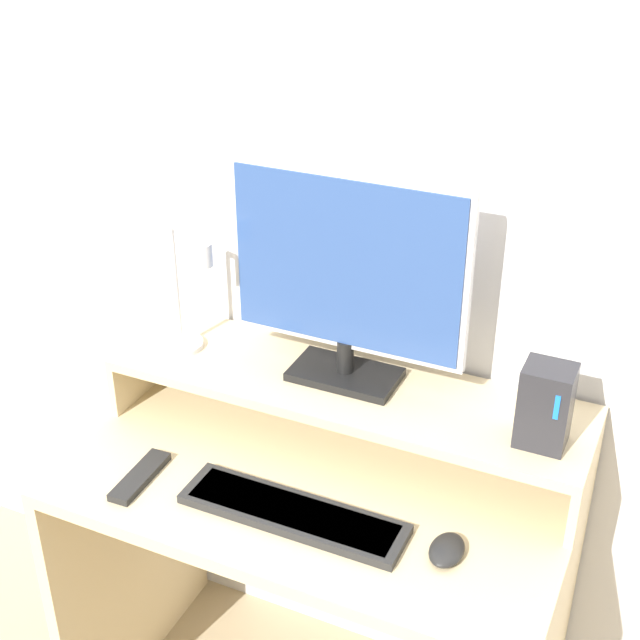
{
  "coord_description": "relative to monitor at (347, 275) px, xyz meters",
  "views": [
    {
      "loc": [
        0.62,
        -1.03,
        1.94
      ],
      "look_at": [
        -0.0,
        0.33,
        1.13
      ],
      "focal_mm": 50.0,
      "sensor_mm": 36.0,
      "label": 1
    }
  ],
  "objects": [
    {
      "name": "wall_back",
      "position": [
        0.01,
        0.16,
        0.09
      ],
      "size": [
        6.0,
        0.05,
        2.5
      ],
      "color": "silver",
      "rests_on": "ground_plane"
    },
    {
      "name": "monitor",
      "position": [
        0.0,
        0.0,
        0.0
      ],
      "size": [
        0.51,
        0.13,
        0.46
      ],
      "color": "black",
      "rests_on": "monitor_shelf"
    },
    {
      "name": "keyboard",
      "position": [
        0.02,
        -0.3,
        -0.38
      ],
      "size": [
        0.46,
        0.12,
        0.02
      ],
      "color": "#282828",
      "rests_on": "desk"
    },
    {
      "name": "desk",
      "position": [
        0.01,
        -0.17,
        -0.63
      ],
      "size": [
        1.05,
        0.59,
        0.77
      ],
      "color": "beige",
      "rests_on": "ground_plane"
    },
    {
      "name": "desk_lamp",
      "position": [
        -0.35,
        -0.06,
        -0.1
      ],
      "size": [
        0.18,
        0.13,
        0.31
      ],
      "color": "silver",
      "rests_on": "monitor_shelf"
    },
    {
      "name": "monitor_shelf",
      "position": [
        0.01,
        -0.02,
        -0.27
      ],
      "size": [
        1.05,
        0.29,
        0.14
      ],
      "color": "beige",
      "rests_on": "desk"
    },
    {
      "name": "mouse",
      "position": [
        0.32,
        -0.27,
        -0.38
      ],
      "size": [
        0.06,
        0.1,
        0.03
      ],
      "color": "black",
      "rests_on": "desk"
    },
    {
      "name": "remote_control",
      "position": [
        -0.32,
        -0.33,
        -0.38
      ],
      "size": [
        0.05,
        0.17,
        0.02
      ],
      "color": "black",
      "rests_on": "desk"
    },
    {
      "name": "router_dock",
      "position": [
        0.43,
        -0.05,
        -0.16
      ],
      "size": [
        0.1,
        0.09,
        0.17
      ],
      "color": "#28282D",
      "rests_on": "monitor_shelf"
    }
  ]
}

